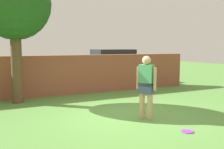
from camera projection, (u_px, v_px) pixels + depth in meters
ground_plane at (129, 116)px, 7.04m from camera, size 40.00×40.00×0.00m
brick_wall at (40, 76)px, 9.80m from camera, size 13.09×0.50×1.53m
tree at (14, 5)px, 8.41m from camera, size 2.33×2.33×4.40m
person at (146, 84)px, 6.70m from camera, size 0.38×0.46×1.62m
car at (113, 66)px, 13.77m from camera, size 4.25×2.03×1.72m
frisbee_purple at (187, 132)px, 5.73m from camera, size 0.27×0.27×0.02m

